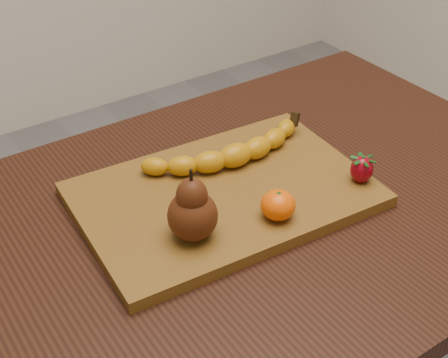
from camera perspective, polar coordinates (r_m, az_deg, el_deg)
table at (r=1.06m, az=3.68°, el=-5.94°), size 1.00×0.70×0.76m
cutting_board at (r=0.98m, az=0.00°, el=-1.42°), size 0.47×0.33×0.02m
banana at (r=1.02m, az=1.03°, el=2.18°), size 0.26×0.09×0.04m
pear at (r=0.86m, az=-2.93°, el=-2.33°), size 0.08×0.08×0.11m
mandarin at (r=0.91m, az=4.96°, el=-2.39°), size 0.05×0.05×0.04m
strawberry at (r=1.01m, az=12.50°, el=0.94°), size 0.04×0.04×0.05m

